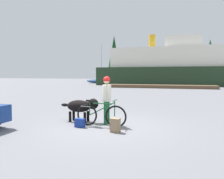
# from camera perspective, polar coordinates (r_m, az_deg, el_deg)

# --- Properties ---
(ground_plane) EXTENTS (160.00, 160.00, 0.00)m
(ground_plane) POSITION_cam_1_polar(r_m,az_deg,el_deg) (7.73, -2.22, -9.40)
(ground_plane) COLOR slate
(bicycle) EXTENTS (1.79, 0.44, 0.93)m
(bicycle) POSITION_cam_1_polar(r_m,az_deg,el_deg) (7.62, -2.91, -6.52)
(bicycle) COLOR black
(bicycle) RESTS_ON ground_plane
(person_cyclist) EXTENTS (0.32, 0.53, 1.71)m
(person_cyclist) POSITION_cam_1_polar(r_m,az_deg,el_deg) (7.88, -1.38, -1.55)
(person_cyclist) COLOR #19592D
(person_cyclist) RESTS_ON ground_plane
(dog) EXTENTS (1.52, 0.53, 0.90)m
(dog) POSITION_cam_1_polar(r_m,az_deg,el_deg) (8.40, -7.80, -4.26)
(dog) COLOR black
(dog) RESTS_ON ground_plane
(backpack) EXTENTS (0.31, 0.25, 0.43)m
(backpack) POSITION_cam_1_polar(r_m,az_deg,el_deg) (6.92, 0.84, -9.16)
(backpack) COLOR #8C7251
(backpack) RESTS_ON ground_plane
(handbag_pannier) EXTENTS (0.34, 0.21, 0.30)m
(handbag_pannier) POSITION_cam_1_polar(r_m,az_deg,el_deg) (7.64, -8.27, -8.47)
(handbag_pannier) COLOR navy
(handbag_pannier) RESTS_ON ground_plane
(dock_pier) EXTENTS (14.51, 2.46, 0.40)m
(dock_pier) POSITION_cam_1_polar(r_m,az_deg,el_deg) (30.15, 11.81, 0.79)
(dock_pier) COLOR brown
(dock_pier) RESTS_ON ground_plane
(ferry_boat) EXTENTS (23.10, 8.08, 8.56)m
(ferry_boat) POSITION_cam_1_polar(r_m,az_deg,el_deg) (38.89, 14.42, 5.54)
(ferry_boat) COLOR #1E331E
(ferry_boat) RESTS_ON ground_plane
(sailboat_moored) EXTENTS (6.39, 1.79, 7.92)m
(sailboat_moored) POSITION_cam_1_polar(r_m,az_deg,el_deg) (44.72, -2.72, 2.24)
(sailboat_moored) COLOR navy
(sailboat_moored) RESTS_ON ground_plane
(pine_tree_far_left) EXTENTS (3.57, 3.57, 12.02)m
(pine_tree_far_left) POSITION_cam_1_polar(r_m,az_deg,el_deg) (59.71, 0.52, 8.90)
(pine_tree_far_left) COLOR #4C331E
(pine_tree_far_left) RESTS_ON ground_plane
(pine_tree_center) EXTENTS (4.21, 4.21, 9.70)m
(pine_tree_center) POSITION_cam_1_polar(r_m,az_deg,el_deg) (57.90, 18.53, 8.36)
(pine_tree_center) COLOR #4C331E
(pine_tree_center) RESTS_ON ground_plane
(pine_tree_mid_back) EXTENTS (4.06, 4.06, 10.95)m
(pine_tree_mid_back) POSITION_cam_1_polar(r_m,az_deg,el_deg) (63.86, 23.82, 7.95)
(pine_tree_mid_back) COLOR #4C331E
(pine_tree_mid_back) RESTS_ON ground_plane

